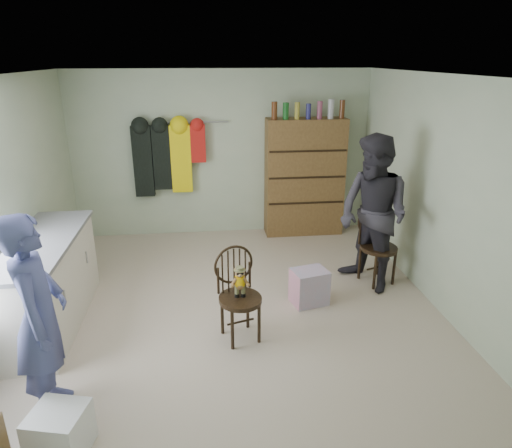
{
  "coord_description": "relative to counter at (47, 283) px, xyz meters",
  "views": [
    {
      "loc": [
        -0.29,
        -4.42,
        2.67
      ],
      "look_at": [
        0.25,
        0.2,
        0.95
      ],
      "focal_mm": 32.0,
      "sensor_mm": 36.0,
      "label": 1
    }
  ],
  "objects": [
    {
      "name": "ground_plane",
      "position": [
        1.95,
        0.0,
        -0.47
      ],
      "size": [
        5.0,
        5.0,
        0.0
      ],
      "primitive_type": "plane",
      "color": "beige",
      "rests_on": "ground"
    },
    {
      "name": "room_walls",
      "position": [
        1.95,
        0.53,
        1.11
      ],
      "size": [
        5.0,
        5.0,
        5.0
      ],
      "color": "beige",
      "rests_on": "ground"
    },
    {
      "name": "counter",
      "position": [
        0.0,
        0.0,
        0.0
      ],
      "size": [
        0.64,
        1.86,
        0.94
      ],
      "color": "silver",
      "rests_on": "ground"
    },
    {
      "name": "plastic_tub",
      "position": [
        0.57,
        -1.76,
        -0.3
      ],
      "size": [
        0.44,
        0.43,
        0.35
      ],
      "primitive_type": "cube",
      "rotation": [
        0.0,
        0.0,
        -0.25
      ],
      "color": "white",
      "rests_on": "ground"
    },
    {
      "name": "chair_front",
      "position": [
        1.95,
        -0.47,
        0.06
      ],
      "size": [
        0.52,
        0.52,
        0.94
      ],
      "rotation": [
        0.0,
        0.0,
        0.29
      ],
      "color": "black",
      "rests_on": "ground"
    },
    {
      "name": "chair_far",
      "position": [
        3.73,
        0.56,
        0.06
      ],
      "size": [
        0.55,
        0.55,
        0.98
      ],
      "rotation": [
        0.0,
        0.0,
        0.31
      ],
      "color": "black",
      "rests_on": "ground"
    },
    {
      "name": "striped_bag",
      "position": [
        2.8,
        0.09,
        -0.27
      ],
      "size": [
        0.44,
        0.38,
        0.41
      ],
      "primitive_type": "cube",
      "rotation": [
        0.0,
        0.0,
        0.24
      ],
      "color": "#E57284",
      "rests_on": "ground"
    },
    {
      "name": "person_left",
      "position": [
        0.4,
        -1.31,
        0.36
      ],
      "size": [
        0.49,
        0.66,
        1.66
      ],
      "primitive_type": "imported",
      "rotation": [
        0.0,
        0.0,
        1.72
      ],
      "color": "#484D84",
      "rests_on": "ground"
    },
    {
      "name": "person_right",
      "position": [
        3.6,
        0.41,
        0.46
      ],
      "size": [
        1.03,
        1.12,
        1.86
      ],
      "primitive_type": "imported",
      "rotation": [
        0.0,
        0.0,
        -1.11
      ],
      "color": "#2D2B33",
      "rests_on": "ground"
    },
    {
      "name": "dresser",
      "position": [
        3.2,
        2.3,
        0.44
      ],
      "size": [
        1.2,
        0.39,
        2.08
      ],
      "color": "brown",
      "rests_on": "ground"
    },
    {
      "name": "coat_rack",
      "position": [
        1.12,
        2.38,
        0.78
      ],
      "size": [
        1.42,
        0.12,
        1.09
      ],
      "color": "#99999E",
      "rests_on": "ground"
    }
  ]
}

